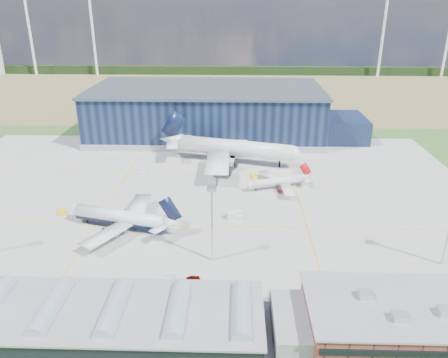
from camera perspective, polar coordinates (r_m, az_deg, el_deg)
ground at (r=154.27m, az=-4.61°, el=-4.35°), size 600.00×600.00×0.00m
apron at (r=163.19m, az=-4.24°, el=-2.76°), size 220.00×160.00×0.08m
farmland at (r=363.77m, az=-0.88°, el=11.52°), size 600.00×220.00×0.01m
treeline at (r=441.87m, az=-0.40°, el=14.01°), size 600.00×8.00×8.00m
horizon_dressing at (r=479.89m, az=-24.97°, el=16.34°), size 440.20×18.00×70.00m
hangar at (r=239.02m, az=-1.60°, el=8.50°), size 145.00×62.00×26.10m
ops_building at (r=107.47m, az=23.32°, el=-16.74°), size 46.00×23.00×10.90m
glass_concourse at (r=103.72m, az=-12.07°, el=-17.53°), size 78.00×23.00×8.60m
light_mast_center at (r=119.82m, az=-1.59°, el=-4.35°), size 2.60×2.60×23.00m
airliner_navy at (r=144.63m, az=-13.48°, el=-3.94°), size 49.65×49.03×13.25m
airliner_red at (r=172.20m, az=6.94°, el=0.19°), size 36.11×35.75×9.20m
airliner_widebody at (r=196.34m, az=1.35°, el=5.14°), size 81.90×80.89×21.81m
gse_tug_a at (r=162.20m, az=-20.42°, el=-4.10°), size 3.18×4.13×1.52m
gse_van_a at (r=149.38m, az=1.41°, el=-4.70°), size 6.16×4.20×2.47m
gse_cart_a at (r=149.69m, az=2.09°, el=-4.87°), size 2.49×3.52×1.45m
gse_van_b at (r=189.52m, az=10.43°, el=0.94°), size 3.20×4.84×2.04m
gse_tug_c at (r=183.27m, az=3.93°, el=0.43°), size 2.86×3.89×1.54m
gse_cart_b at (r=188.28m, az=-10.51°, el=0.67°), size 3.37×2.61×1.30m
gse_van_c at (r=113.78m, az=-1.11°, el=-14.52°), size 4.48×2.33×2.10m
airstair at (r=115.18m, az=-7.05°, el=-13.72°), size 2.37×5.67×3.60m
car_a at (r=119.55m, az=-4.04°, el=-12.77°), size 3.90×2.35×1.24m
car_b at (r=112.96m, az=7.51°, el=-15.36°), size 3.65×1.89×1.15m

